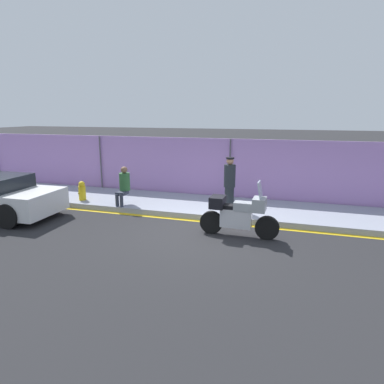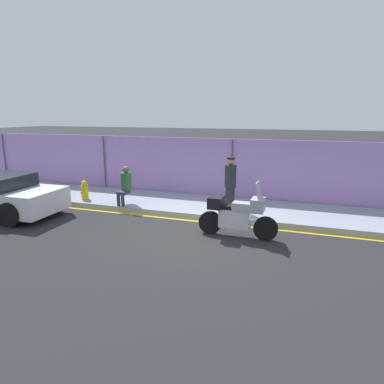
{
  "view_description": "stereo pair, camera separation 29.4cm",
  "coord_description": "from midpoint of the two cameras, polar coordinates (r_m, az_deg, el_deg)",
  "views": [
    {
      "loc": [
        2.31,
        -8.4,
        3.15
      ],
      "look_at": [
        -0.62,
        0.99,
        0.87
      ],
      "focal_mm": 32.0,
      "sensor_mm": 36.0,
      "label": 1
    },
    {
      "loc": [
        2.59,
        -8.3,
        3.15
      ],
      "look_at": [
        -0.62,
        0.99,
        0.87
      ],
      "focal_mm": 32.0,
      "sensor_mm": 36.0,
      "label": 2
    }
  ],
  "objects": [
    {
      "name": "sidewalk",
      "position": [
        11.34,
        5.87,
        -2.66
      ],
      "size": [
        39.1,
        2.51,
        0.17
      ],
      "color": "#8E93A3",
      "rests_on": "ground_plane"
    },
    {
      "name": "storefront_fence",
      "position": [
        12.4,
        7.42,
        3.59
      ],
      "size": [
        37.14,
        0.17,
        2.26
      ],
      "color": "#AD7FC6",
      "rests_on": "ground_plane"
    },
    {
      "name": "officer_standing",
      "position": [
        10.77,
        7.18,
        1.52
      ],
      "size": [
        0.36,
        0.36,
        1.64
      ],
      "color": "#1E2328",
      "rests_on": "sidewalk"
    },
    {
      "name": "fire_hydrant",
      "position": [
        12.54,
        -16.83,
        0.31
      ],
      "size": [
        0.25,
        0.31,
        0.67
      ],
      "color": "gold",
      "rests_on": "sidewalk"
    },
    {
      "name": "person_seated_on_curb",
      "position": [
        11.53,
        -10.34,
        1.45
      ],
      "size": [
        0.35,
        0.64,
        1.25
      ],
      "color": "#2D3342",
      "rests_on": "sidewalk"
    },
    {
      "name": "curb_paint_stripe",
      "position": [
        10.11,
        4.1,
        -5.08
      ],
      "size": [
        39.1,
        0.18,
        0.01
      ],
      "color": "gold",
      "rests_on": "ground_plane"
    },
    {
      "name": "motorcycle",
      "position": [
        8.89,
        8.4,
        -3.69
      ],
      "size": [
        2.07,
        0.51,
        1.49
      ],
      "rotation": [
        0.0,
        0.0,
        -0.02
      ],
      "color": "black",
      "rests_on": "ground_plane"
    },
    {
      "name": "ground_plane",
      "position": [
        9.26,
        2.57,
        -6.83
      ],
      "size": [
        120.0,
        120.0,
        0.0
      ],
      "primitive_type": "plane",
      "color": "#262628"
    }
  ]
}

